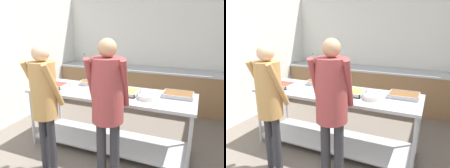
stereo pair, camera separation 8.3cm
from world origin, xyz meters
TOP-DOWN VIEW (x-y plane):
  - wall_rear at (0.00, 4.32)m, footprint 4.48×0.06m
  - wall_left at (-2.21, 2.16)m, footprint 0.06×4.44m
  - back_counter at (0.00, 3.95)m, footprint 4.32×0.65m
  - serving_counter at (-0.07, 1.88)m, footprint 2.50×0.83m
  - serving_tray_vegetables at (-1.03, 1.80)m, footprint 0.44×0.28m
  - sauce_pan at (-0.58, 2.13)m, footprint 0.38×0.24m
  - broccoli_bowl at (-0.25, 1.96)m, footprint 0.22×0.22m
  - serving_tray_roast at (0.13, 1.89)m, footprint 0.47×0.33m
  - plate_stack at (0.53, 1.79)m, footprint 0.26×0.26m
  - serving_tray_greens at (0.90, 2.05)m, footprint 0.41×0.32m
  - guest_serving_left at (-0.60, 1.05)m, footprint 0.43×0.36m
  - guest_serving_right at (0.21, 1.16)m, footprint 0.51×0.41m
  - water_bottle at (-1.64, 3.89)m, footprint 0.07×0.07m

SIDE VIEW (x-z plane):
  - back_counter at x=0.00m, z-range 0.00..0.90m
  - serving_counter at x=-0.07m, z-range 0.16..1.09m
  - serving_tray_vegetables at x=-1.03m, z-range 0.92..0.98m
  - serving_tray_greens at x=0.90m, z-range 0.92..0.98m
  - serving_tray_roast at x=0.13m, z-range 0.92..0.98m
  - plate_stack at x=0.53m, z-range 0.92..0.98m
  - sauce_pan at x=-0.58m, z-range 0.93..0.99m
  - broccoli_bowl at x=-0.25m, z-range 0.91..1.02m
  - water_bottle at x=-1.64m, z-range 0.89..1.17m
  - guest_serving_left at x=-0.60m, z-range 0.21..1.90m
  - guest_serving_right at x=0.21m, z-range 0.21..1.98m
  - wall_rear at x=0.00m, z-range 0.00..2.65m
  - wall_left at x=-2.21m, z-range 0.00..2.65m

